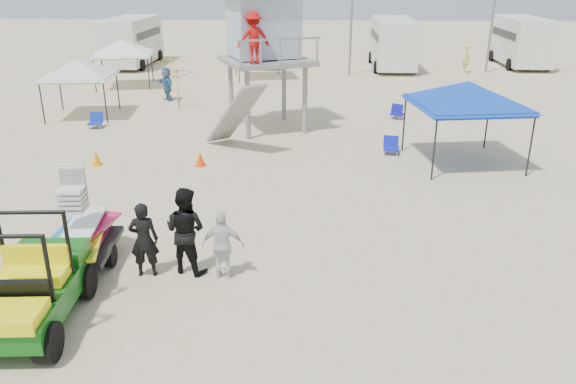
# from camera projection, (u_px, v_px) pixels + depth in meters

# --- Properties ---
(ground) EXTENTS (140.00, 140.00, 0.00)m
(ground) POSITION_uv_depth(u_px,v_px,m) (254.00, 308.00, 11.06)
(ground) COLOR beige
(ground) RESTS_ON ground
(utility_cart) EXTENTS (1.60, 2.87, 2.10)m
(utility_cart) POSITION_uv_depth(u_px,v_px,m) (27.00, 281.00, 10.12)
(utility_cart) COLOR #0C5310
(utility_cart) RESTS_ON ground
(surf_trailer) EXTENTS (1.49, 2.52, 2.10)m
(surf_trailer) POSITION_uv_depth(u_px,v_px,m) (80.00, 232.00, 12.34)
(surf_trailer) COLOR black
(surf_trailer) RESTS_ON ground
(man_left) EXTENTS (0.67, 0.48, 1.70)m
(man_left) POSITION_uv_depth(u_px,v_px,m) (144.00, 240.00, 11.98)
(man_left) COLOR black
(man_left) RESTS_ON ground
(man_mid) EXTENTS (1.14, 1.01, 1.96)m
(man_mid) POSITION_uv_depth(u_px,v_px,m) (185.00, 230.00, 12.11)
(man_mid) COLOR black
(man_mid) RESTS_ON ground
(man_right) EXTENTS (0.91, 0.40, 1.55)m
(man_right) POSITION_uv_depth(u_px,v_px,m) (223.00, 245.00, 11.91)
(man_right) COLOR silver
(man_right) RESTS_ON ground
(lifeguard_tower) EXTENTS (4.34, 4.34, 5.25)m
(lifeguard_tower) POSITION_uv_depth(u_px,v_px,m) (264.00, 33.00, 22.40)
(lifeguard_tower) COLOR gray
(lifeguard_tower) RESTS_ON ground
(canopy_blue) EXTENTS (3.84, 3.84, 3.23)m
(canopy_blue) POSITION_uv_depth(u_px,v_px,m) (469.00, 85.00, 18.54)
(canopy_blue) COLOR black
(canopy_blue) RESTS_ON ground
(canopy_white_a) EXTENTS (3.19, 3.19, 3.01)m
(canopy_white_a) POSITION_uv_depth(u_px,v_px,m) (77.00, 62.00, 24.82)
(canopy_white_a) COLOR black
(canopy_white_a) RESTS_ON ground
(canopy_white_b) EXTENTS (3.63, 3.63, 3.03)m
(canopy_white_b) POSITION_uv_depth(u_px,v_px,m) (122.00, 42.00, 31.44)
(canopy_white_b) COLOR black
(canopy_white_b) RESTS_ON ground
(canopy_white_c) EXTENTS (3.51, 3.51, 3.28)m
(canopy_white_c) POSITION_uv_depth(u_px,v_px,m) (259.00, 33.00, 33.97)
(canopy_white_c) COLOR black
(canopy_white_c) RESTS_ON ground
(umbrella_a) EXTENTS (2.79, 2.81, 1.96)m
(umbrella_a) POSITION_uv_depth(u_px,v_px,m) (177.00, 89.00, 26.69)
(umbrella_a) COLOR #B73713
(umbrella_a) RESTS_ON ground
(umbrella_b) EXTENTS (2.88, 2.90, 1.91)m
(umbrella_b) POSITION_uv_depth(u_px,v_px,m) (172.00, 75.00, 30.33)
(umbrella_b) COLOR yellow
(umbrella_b) RESTS_ON ground
(cone_near) EXTENTS (0.34, 0.34, 0.50)m
(cone_near) POSITION_uv_depth(u_px,v_px,m) (96.00, 158.00, 19.14)
(cone_near) COLOR orange
(cone_near) RESTS_ON ground
(cone_far) EXTENTS (0.34, 0.34, 0.50)m
(cone_far) POSITION_uv_depth(u_px,v_px,m) (200.00, 159.00, 19.08)
(cone_far) COLOR #FF3F08
(cone_far) RESTS_ON ground
(beach_chair_a) EXTENTS (0.60, 0.65, 0.64)m
(beach_chair_a) POSITION_uv_depth(u_px,v_px,m) (96.00, 120.00, 23.76)
(beach_chair_a) COLOR #1028B8
(beach_chair_a) RESTS_ON ground
(beach_chair_b) EXTENTS (0.62, 0.67, 0.64)m
(beach_chair_b) POSITION_uv_depth(u_px,v_px,m) (391.00, 145.00, 20.35)
(beach_chair_b) COLOR #101BB7
(beach_chair_b) RESTS_ON ground
(beach_chair_c) EXTENTS (0.72, 0.81, 0.64)m
(beach_chair_c) POSITION_uv_depth(u_px,v_px,m) (397.00, 112.00, 25.24)
(beach_chair_c) COLOR #0F10A3
(beach_chair_c) RESTS_ON ground
(rv_far_left) EXTENTS (2.64, 6.80, 3.25)m
(rv_far_left) POSITION_uv_depth(u_px,v_px,m) (132.00, 39.00, 38.92)
(rv_far_left) COLOR silver
(rv_far_left) RESTS_ON ground
(rv_mid_left) EXTENTS (2.65, 6.50, 3.25)m
(rv_mid_left) POSITION_uv_depth(u_px,v_px,m) (263.00, 38.00, 39.82)
(rv_mid_left) COLOR silver
(rv_mid_left) RESTS_ON ground
(rv_mid_right) EXTENTS (2.64, 7.00, 3.25)m
(rv_mid_right) POSITION_uv_depth(u_px,v_px,m) (393.00, 41.00, 37.92)
(rv_mid_right) COLOR silver
(rv_mid_right) RESTS_ON ground
(rv_far_right) EXTENTS (2.64, 6.60, 3.25)m
(rv_far_right) POSITION_uv_depth(u_px,v_px,m) (521.00, 40.00, 38.82)
(rv_far_right) COLOR silver
(rv_far_right) RESTS_ON ground
(light_pole_left) EXTENTS (0.14, 0.14, 8.00)m
(light_pole_left) POSITION_uv_depth(u_px,v_px,m) (352.00, 10.00, 34.50)
(light_pole_left) COLOR slate
(light_pole_left) RESTS_ON ground
(light_pole_right) EXTENTS (0.14, 0.14, 8.00)m
(light_pole_right) POSITION_uv_depth(u_px,v_px,m) (494.00, 9.00, 35.40)
(light_pole_right) COLOR slate
(light_pole_right) RESTS_ON ground
(distant_beachgoers) EXTENTS (18.24, 10.60, 1.81)m
(distant_beachgoers) POSITION_uv_depth(u_px,v_px,m) (266.00, 76.00, 30.80)
(distant_beachgoers) COLOR #316595
(distant_beachgoers) RESTS_ON ground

